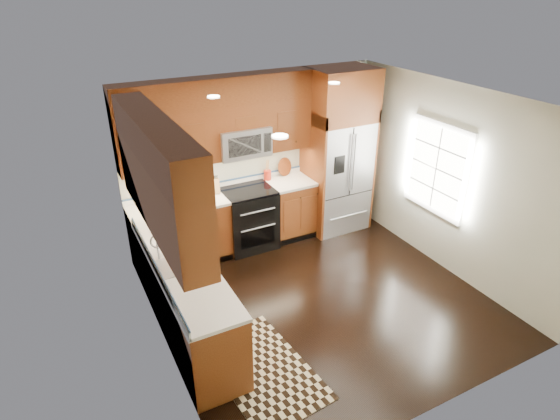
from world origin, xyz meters
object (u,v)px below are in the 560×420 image
knife_block (216,186)px  utensil_crock (267,173)px  range (249,219)px  refrigerator (338,152)px  rug (262,369)px

knife_block → utensil_crock: size_ratio=0.83×
range → refrigerator: refrigerator is taller
rug → knife_block: 2.84m
refrigerator → knife_block: size_ratio=9.71×
refrigerator → knife_block: 2.02m
refrigerator → knife_block: bearing=174.5°
utensil_crock → knife_block: bearing=-174.5°
rug → knife_block: size_ratio=5.62×
range → rug: (-0.95, -2.44, -0.46)m
range → rug: 2.66m
range → utensil_crock: utensil_crock is taller
range → knife_block: 0.74m
range → utensil_crock: 0.77m
range → rug: range is taller
range → utensil_crock: bearing=28.4°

